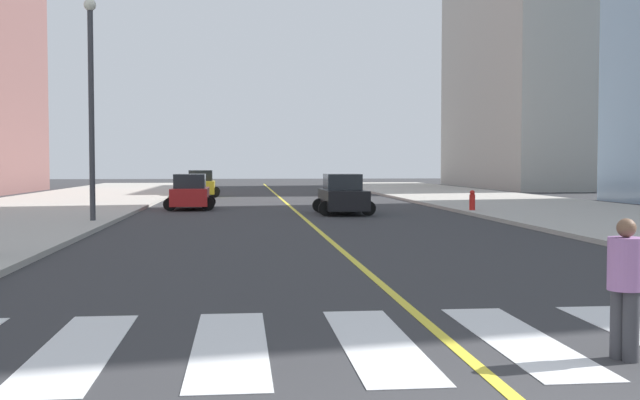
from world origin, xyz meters
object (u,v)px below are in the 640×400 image
object	(u,v)px
car_yellow_second	(201,184)
pedestrian_crossing	(625,282)
car_red_third	(190,193)
car_black_nearest	(343,195)
street_lamp	(91,91)
fire_hydrant	(472,200)

from	to	relation	value
car_yellow_second	pedestrian_crossing	distance (m)	44.44
car_red_third	pedestrian_crossing	size ratio (longest dim) A/B	2.41
car_black_nearest	car_red_third	xyz separation A→B (m)	(-6.93, 4.18, -0.02)
car_black_nearest	street_lamp	world-z (taller)	street_lamp
car_yellow_second	fire_hydrant	world-z (taller)	car_yellow_second
pedestrian_crossing	fire_hydrant	size ratio (longest dim) A/B	1.80
car_red_third	street_lamp	distance (m)	10.42
car_red_third	fire_hydrant	size ratio (longest dim) A/B	4.35
car_black_nearest	street_lamp	xyz separation A→B (m)	(-9.86, -4.97, 4.01)
car_black_nearest	pedestrian_crossing	world-z (taller)	car_black_nearest
pedestrian_crossing	fire_hydrant	distance (m)	26.06
fire_hydrant	car_yellow_second	bearing A→B (deg)	124.92
car_yellow_second	car_red_third	world-z (taller)	car_yellow_second
fire_hydrant	pedestrian_crossing	bearing A→B (deg)	-103.36
car_black_nearest	pedestrian_crossing	xyz separation A→B (m)	(-0.20, -25.53, 0.06)
car_yellow_second	street_lamp	bearing A→B (deg)	-97.54
car_black_nearest	car_red_third	size ratio (longest dim) A/B	1.03
pedestrian_crossing	car_yellow_second	bearing A→B (deg)	-17.10
car_red_third	pedestrian_crossing	distance (m)	30.45
car_red_third	car_yellow_second	bearing A→B (deg)	90.12
pedestrian_crossing	street_lamp	bearing A→B (deg)	-0.88
car_yellow_second	pedestrian_crossing	xyz separation A→B (m)	(6.92, -43.89, 0.05)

